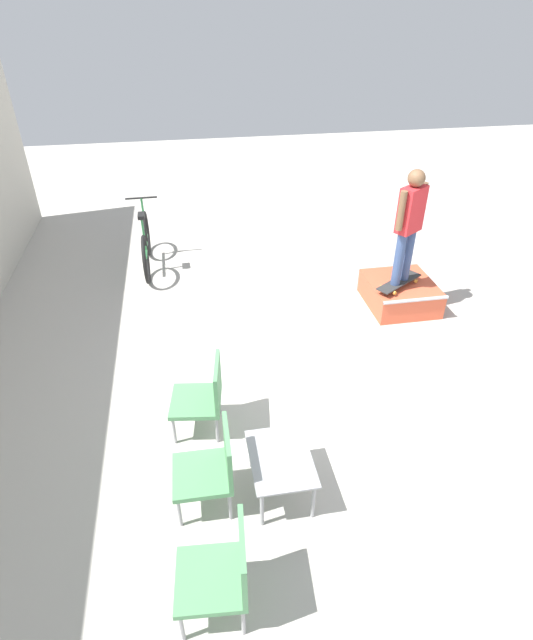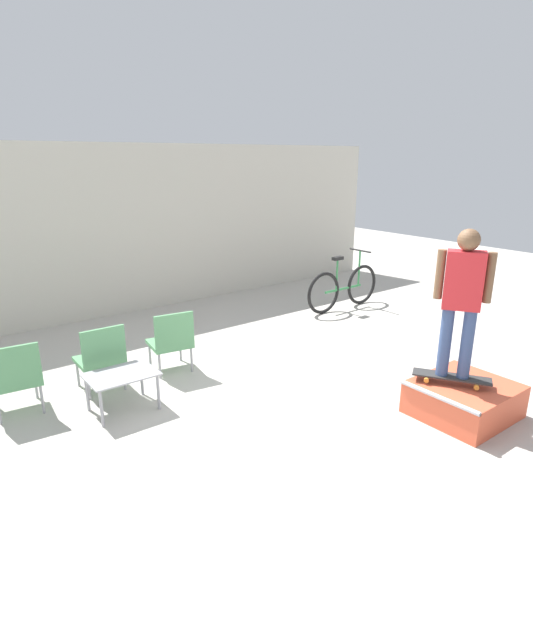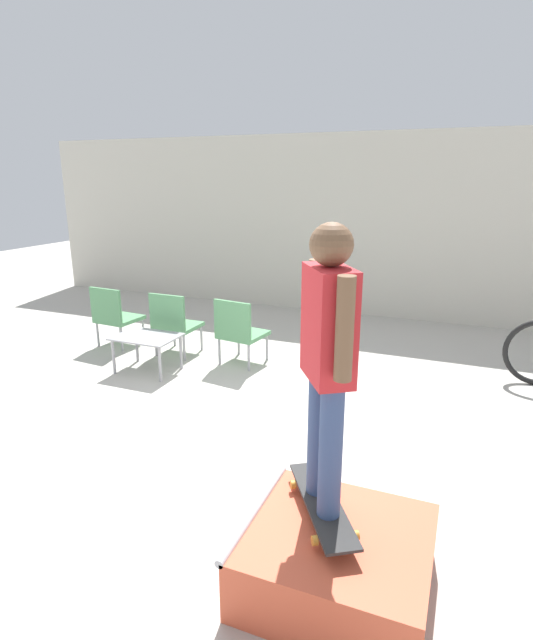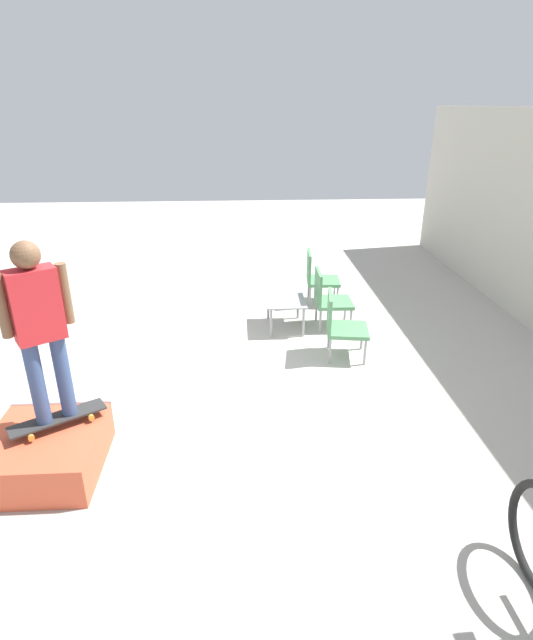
{
  "view_description": "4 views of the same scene",
  "coord_description": "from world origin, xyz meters",
  "px_view_note": "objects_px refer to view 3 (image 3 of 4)",
  "views": [
    {
      "loc": [
        -4.55,
        1.82,
        3.97
      ],
      "look_at": [
        0.05,
        1.01,
        0.87
      ],
      "focal_mm": 28.0,
      "sensor_mm": 36.0,
      "label": 1
    },
    {
      "loc": [
        -3.36,
        -3.9,
        2.77
      ],
      "look_at": [
        0.22,
        0.79,
        0.83
      ],
      "focal_mm": 28.0,
      "sensor_mm": 36.0,
      "label": 2
    },
    {
      "loc": [
        1.95,
        -3.59,
        2.3
      ],
      "look_at": [
        0.09,
        0.98,
        0.88
      ],
      "focal_mm": 28.0,
      "sensor_mm": 36.0,
      "label": 3
    },
    {
      "loc": [
        5.15,
        0.5,
        3.06
      ],
      "look_at": [
        0.05,
        0.8,
        0.82
      ],
      "focal_mm": 28.0,
      "sensor_mm": 36.0,
      "label": 4
    }
  ],
  "objects_px": {
    "person_skater": "(328,350)",
    "skate_ramp_box": "(337,560)",
    "patio_chair_left": "(114,314)",
    "skateboard_on_ramp": "(322,503)",
    "patio_chair_center": "(174,322)",
    "coffee_table": "(147,341)",
    "patio_chair_right": "(239,330)"
  },
  "relations": [
    {
      "from": "skateboard_on_ramp",
      "to": "patio_chair_right",
      "type": "bearing_deg",
      "value": -179.03
    },
    {
      "from": "skateboard_on_ramp",
      "to": "coffee_table",
      "type": "xyz_separation_m",
      "value": [
        -2.86,
        2.31,
        -0.07
      ]
    },
    {
      "from": "skateboard_on_ramp",
      "to": "skate_ramp_box",
      "type": "bearing_deg",
      "value": 18.03
    },
    {
      "from": "coffee_table",
      "to": "skateboard_on_ramp",
      "type": "bearing_deg",
      "value": -38.96
    },
    {
      "from": "patio_chair_left",
      "to": "skate_ramp_box",
      "type": "bearing_deg",
      "value": 147.19
    },
    {
      "from": "person_skater",
      "to": "coffee_table",
      "type": "xyz_separation_m",
      "value": [
        -2.86,
        2.31,
        -1.02
      ]
    },
    {
      "from": "patio_chair_left",
      "to": "patio_chair_right",
      "type": "distance_m",
      "value": 1.91
    },
    {
      "from": "skate_ramp_box",
      "to": "patio_chair_right",
      "type": "height_order",
      "value": "patio_chair_right"
    },
    {
      "from": "skate_ramp_box",
      "to": "coffee_table",
      "type": "relative_size",
      "value": 1.38
    },
    {
      "from": "patio_chair_center",
      "to": "person_skater",
      "type": "bearing_deg",
      "value": 135.45
    },
    {
      "from": "person_skater",
      "to": "patio_chair_center",
      "type": "relative_size",
      "value": 1.88
    },
    {
      "from": "patio_chair_center",
      "to": "coffee_table",
      "type": "bearing_deg",
      "value": 91.32
    },
    {
      "from": "patio_chair_center",
      "to": "patio_chair_right",
      "type": "bearing_deg",
      "value": -178.8
    },
    {
      "from": "skate_ramp_box",
      "to": "patio_chair_left",
      "type": "xyz_separation_m",
      "value": [
        -3.95,
        3.04,
        0.27
      ]
    },
    {
      "from": "skate_ramp_box",
      "to": "coffee_table",
      "type": "height_order",
      "value": "coffee_table"
    },
    {
      "from": "patio_chair_right",
      "to": "patio_chair_left",
      "type": "bearing_deg",
      "value": 8.29
    },
    {
      "from": "patio_chair_center",
      "to": "patio_chair_right",
      "type": "xyz_separation_m",
      "value": [
        0.95,
        0.0,
        0.0
      ]
    },
    {
      "from": "skate_ramp_box",
      "to": "person_skater",
      "type": "bearing_deg",
      "value": 140.21
    },
    {
      "from": "skateboard_on_ramp",
      "to": "person_skater",
      "type": "height_order",
      "value": "person_skater"
    },
    {
      "from": "patio_chair_right",
      "to": "person_skater",
      "type": "bearing_deg",
      "value": 131.42
    },
    {
      "from": "patio_chair_left",
      "to": "skateboard_on_ramp",
      "type": "bearing_deg",
      "value": 147.27
    },
    {
      "from": "skateboard_on_ramp",
      "to": "coffee_table",
      "type": "bearing_deg",
      "value": -161.14
    },
    {
      "from": "person_skater",
      "to": "patio_chair_left",
      "type": "distance_m",
      "value": 4.91
    },
    {
      "from": "person_skater",
      "to": "patio_chair_right",
      "type": "distance_m",
      "value": 3.63
    },
    {
      "from": "skate_ramp_box",
      "to": "patio_chair_center",
      "type": "height_order",
      "value": "patio_chair_center"
    },
    {
      "from": "coffee_table",
      "to": "patio_chair_center",
      "type": "height_order",
      "value": "patio_chair_center"
    },
    {
      "from": "patio_chair_left",
      "to": "patio_chair_center",
      "type": "height_order",
      "value": "same"
    },
    {
      "from": "person_skater",
      "to": "patio_chair_center",
      "type": "height_order",
      "value": "person_skater"
    },
    {
      "from": "skate_ramp_box",
      "to": "person_skater",
      "type": "height_order",
      "value": "person_skater"
    },
    {
      "from": "person_skater",
      "to": "patio_chair_center",
      "type": "bearing_deg",
      "value": -169.03
    },
    {
      "from": "skate_ramp_box",
      "to": "patio_chair_right",
      "type": "distance_m",
      "value": 3.67
    },
    {
      "from": "person_skater",
      "to": "skate_ramp_box",
      "type": "bearing_deg",
      "value": 16.88
    }
  ]
}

